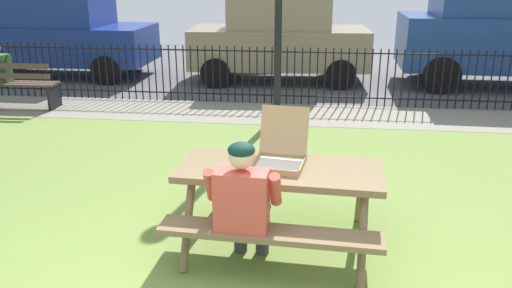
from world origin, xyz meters
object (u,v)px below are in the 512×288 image
Objects in this scene: picnic_table_foreground at (279,185)px; parked_car_far_left at (55,33)px; adult_at_table at (244,201)px; parked_car_left at (279,36)px; park_bench_left at (12,85)px; pizza_box_open at (281,151)px.

picnic_table_foreground is 0.43× the size of parked_car_far_left.
parked_car_far_left is (-5.54, 7.71, 0.35)m from adult_at_table.
parked_car_left reaches higher than adult_at_table.
pizza_box_open is at bearing -38.82° from park_bench_left.
picnic_table_foreground is 0.47× the size of parked_car_left.
pizza_box_open is at bearing 89.25° from picnic_table_foreground.
picnic_table_foreground is 0.31m from pizza_box_open.
pizza_box_open is 0.69m from adult_at_table.
parked_car_far_left is at bearing 129.19° from pizza_box_open.
parked_car_far_left is (-5.79, 7.22, 0.41)m from picnic_table_foreground.
pizza_box_open is (0.00, 0.12, 0.29)m from picnic_table_foreground.
adult_at_table is (-0.25, -0.49, 0.06)m from picnic_table_foreground.
adult_at_table is at bearing -117.22° from picnic_table_foreground.
parked_car_far_left is at bearing 125.69° from adult_at_table.
pizza_box_open is 0.35× the size of park_bench_left.
adult_at_table reaches higher than picnic_table_foreground.
park_bench_left is at bearing 140.40° from picnic_table_foreground.
pizza_box_open is 0.13× the size of parked_car_far_left.
parked_car_far_left is (-5.79, 7.10, 0.12)m from pizza_box_open.
picnic_table_foreground is at bearing -51.28° from parked_car_far_left.
adult_at_table is at bearing -44.08° from park_bench_left.
parked_car_left is at bearing 94.23° from picnic_table_foreground.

